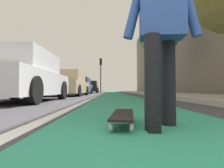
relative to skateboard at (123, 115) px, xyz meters
name	(u,v)px	position (x,y,z in m)	size (l,w,h in m)	color
ground_plane	(117,96)	(8.57, -0.23, -0.09)	(80.00, 80.00, 0.00)	#38383D
bike_lane_paint	(113,93)	(22.57, -0.23, -0.09)	(56.00, 1.92, 0.00)	#288466
lane_stripe_white	(103,93)	(18.57, 0.88, -0.09)	(52.00, 0.16, 0.01)	silver
sidewalk_curb	(148,93)	(16.57, -3.67, -0.03)	(52.00, 3.20, 0.14)	#9E9B93
building_facade	(165,45)	(20.57, -6.61, 5.78)	(40.00, 1.20, 11.75)	#6D6459
skateboard	(123,115)	(0.00, 0.00, 0.00)	(0.86, 0.30, 0.11)	white
skater_person	(161,26)	(-0.15, -0.35, 0.84)	(0.44, 0.72, 1.64)	black
parked_car_near	(22,77)	(3.80, 2.81, 0.63)	(4.21, 2.00, 1.50)	silver
parked_car_mid	(68,84)	(9.42, 2.69, 0.61)	(4.62, 2.09, 1.47)	tan
parked_car_far	(81,86)	(14.98, 2.83, 0.61)	(4.40, 1.88, 1.47)	navy
parked_car_end	(90,87)	(21.58, 2.68, 0.62)	(4.49, 2.10, 1.48)	black
traffic_light	(101,69)	(20.38, 1.28, 2.79)	(0.33, 0.28, 4.17)	#2D2D2D
street_tree_mid	(159,36)	(10.96, -3.27, 4.03)	(2.76, 2.76, 5.52)	brown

